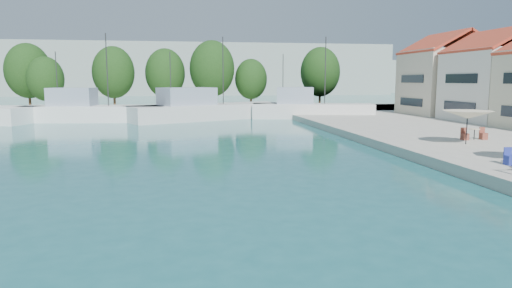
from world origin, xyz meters
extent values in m
cube|color=#A29F92|center=(-8.00, 67.00, 0.30)|extent=(90.00, 16.00, 0.60)
cube|color=#92A096|center=(-30.00, 160.00, 8.00)|extent=(180.00, 40.00, 16.00)
cube|color=#92A096|center=(40.00, 180.00, 6.00)|extent=(140.00, 40.00, 12.00)
cube|color=white|center=(24.00, 42.00, 4.10)|extent=(8.00, 8.50, 7.00)
pyramid|color=#B43E28|center=(24.00, 42.00, 9.40)|extent=(8.40, 8.80, 1.80)
cube|color=beige|center=(24.00, 51.00, 4.35)|extent=(8.60, 8.50, 7.50)
pyramid|color=#B43E28|center=(24.00, 51.00, 9.90)|extent=(9.00, 8.80, 1.80)
cube|color=white|center=(-16.69, 54.60, 0.70)|extent=(16.40, 6.23, 2.20)
cube|color=#8A99AB|center=(-19.07, 54.92, 2.80)|extent=(5.18, 3.80, 2.00)
cylinder|color=#2D2D2D|center=(-15.11, 54.39, 5.80)|extent=(0.12, 0.12, 8.00)
cylinder|color=#2D2D2D|center=(-20.66, 55.13, 4.80)|extent=(0.10, 0.10, 6.00)
cube|color=silver|center=(-3.72, 55.66, 0.70)|extent=(19.99, 13.32, 2.20)
cube|color=#8A99AB|center=(-6.38, 54.35, 2.80)|extent=(7.06, 6.16, 2.00)
cylinder|color=#2D2D2D|center=(-1.95, 56.53, 5.80)|extent=(0.12, 0.12, 8.00)
cylinder|color=#2D2D2D|center=(-8.15, 53.48, 4.80)|extent=(0.10, 0.10, 6.00)
cube|color=silver|center=(8.84, 54.91, 0.70)|extent=(15.06, 6.77, 2.20)
cube|color=#8A99AB|center=(6.70, 55.37, 2.80)|extent=(4.89, 3.77, 2.00)
cylinder|color=#2D2D2D|center=(10.27, 54.60, 5.80)|extent=(0.12, 0.12, 8.00)
cylinder|color=#2D2D2D|center=(5.28, 55.68, 4.80)|extent=(0.10, 0.10, 6.00)
cylinder|color=#3F2B19|center=(-28.59, 71.37, 2.67)|extent=(0.36, 0.36, 4.14)
ellipsoid|color=#143511|center=(-28.59, 71.37, 5.98)|extent=(6.29, 6.29, 7.87)
cylinder|color=#3F2B19|center=(-25.53, 68.60, 2.23)|extent=(0.36, 0.36, 3.25)
ellipsoid|color=#143511|center=(-25.53, 68.60, 4.83)|extent=(4.94, 4.94, 6.18)
cylinder|color=#3F2B19|center=(-16.73, 70.95, 2.60)|extent=(0.36, 0.36, 4.00)
ellipsoid|color=#143511|center=(-16.73, 70.95, 5.79)|extent=(6.07, 6.07, 7.59)
cylinder|color=#3F2B19|center=(-9.32, 72.00, 2.56)|extent=(0.36, 0.36, 3.92)
ellipsoid|color=#143511|center=(-9.32, 72.00, 5.70)|extent=(5.96, 5.96, 7.45)
cylinder|color=#3F2B19|center=(-2.31, 70.56, 2.82)|extent=(0.36, 0.36, 4.44)
ellipsoid|color=#143511|center=(-2.31, 70.56, 6.37)|extent=(6.75, 6.75, 8.44)
cylinder|color=#3F2B19|center=(3.61, 70.59, 2.22)|extent=(0.36, 0.36, 3.24)
ellipsoid|color=#143511|center=(3.61, 70.59, 4.81)|extent=(4.93, 4.93, 6.16)
cylinder|color=#3F2B19|center=(14.89, 71.53, 2.66)|extent=(0.36, 0.36, 4.12)
ellipsoid|color=#143511|center=(14.89, 71.53, 5.96)|extent=(6.26, 6.26, 7.83)
cylinder|color=black|center=(10.81, 27.11, 1.67)|extent=(0.06, 0.06, 2.13)
cone|color=beige|center=(10.81, 27.11, 2.48)|extent=(3.13, 3.13, 0.50)
cube|color=#253394|center=(8.48, 20.19, 0.83)|extent=(0.42, 0.42, 0.46)
cylinder|color=black|center=(12.68, 28.99, 0.97)|extent=(0.06, 0.06, 0.74)
cylinder|color=beige|center=(12.68, 28.99, 1.34)|extent=(0.70, 0.70, 0.04)
cube|color=brown|center=(13.38, 28.99, 0.83)|extent=(0.42, 0.42, 0.46)
cube|color=brown|center=(11.98, 28.99, 0.83)|extent=(0.42, 0.42, 0.46)
camera|label=1|loc=(-7.02, 0.93, 4.63)|focal=32.00mm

